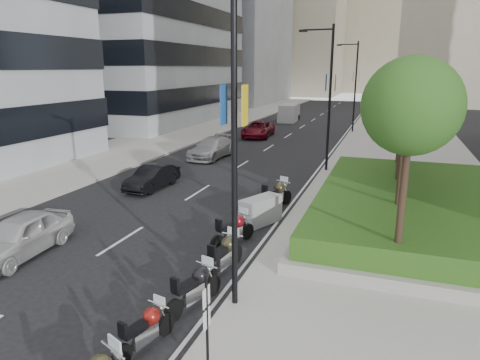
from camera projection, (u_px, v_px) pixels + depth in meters
The scene contains 29 objects.
ground at pixel (85, 298), 12.46m from camera, with size 160.00×160.00×0.00m, color black.
sidewalk_right at pixel (402, 144), 36.87m from camera, with size 10.00×100.00×0.15m, color #9E9B93.
sidewalk_left at pixel (183, 132), 43.66m from camera, with size 8.00×100.00×0.15m, color #9E9B93.
lane_edge at pixel (339, 142), 38.60m from camera, with size 0.12×100.00×0.01m, color silver.
lane_centre at pixel (283, 139), 40.28m from camera, with size 0.12×100.00×0.01m, color silver.
building_grey_far at pixel (220, 21), 80.18m from camera, with size 22.00×26.00×30.00m, color gray.
building_cream_left at pixel (288, 23), 105.08m from camera, with size 26.00×24.00×34.00m, color #B7AD93.
building_cream_centre at pixel (377, 20), 116.34m from camera, with size 30.00×24.00×38.00m, color #B7AD93.
planter at pixel (432, 216), 18.25m from camera, with size 10.00×14.00×0.40m, color gray.
hedge at pixel (434, 203), 18.10m from camera, with size 9.40×13.40×0.80m, color #173F12.
tree_0 at pixel (412, 107), 11.97m from camera, with size 2.80×2.80×6.30m.
tree_1 at pixel (408, 98), 15.62m from camera, with size 2.80×2.80×6.30m.
tree_2 at pixel (406, 92), 19.27m from camera, with size 2.80×2.80×6.30m.
tree_3 at pixel (404, 88), 22.91m from camera, with size 2.80×2.80×6.30m.
lamp_post_0 at pixel (228, 126), 10.74m from camera, with size 2.34×0.45×9.00m.
lamp_post_1 at pixel (328, 92), 26.23m from camera, with size 2.34×0.45×9.00m.
lamp_post_2 at pixel (354, 82), 42.64m from camera, with size 2.34×0.45×9.00m.
parking_sign at pixel (207, 323), 8.71m from camera, with size 0.06×0.32×2.50m.
motorcycle_1 at pixel (146, 329), 10.06m from camera, with size 0.72×1.96×0.99m.
motorcycle_2 at pixel (195, 288), 11.83m from camera, with size 0.88×2.19×1.11m.
motorcycle_3 at pixel (225, 255), 13.83m from camera, with size 0.78×2.34×1.16m.
motorcycle_4 at pixel (234, 230), 16.03m from camera, with size 1.08×2.14×1.13m.
motorcycle_5 at pixel (261, 211), 18.21m from camera, with size 1.52×2.09×1.18m.
motorcycle_6 at pixel (276, 195), 20.20m from camera, with size 1.17×2.34×1.23m.
car_a at pixel (20, 236), 15.12m from camera, with size 1.74×4.32×1.47m, color silver.
car_b at pixel (152, 177), 23.56m from camera, with size 1.35×3.88×1.28m, color black.
car_c at pixel (212, 148), 31.63m from camera, with size 2.09×5.13×1.49m, color #B4B4B6.
car_d at pixel (258, 129), 41.16m from camera, with size 2.46×5.33×1.48m, color maroon.
delivery_van at pixel (289, 114), 52.89m from camera, with size 2.18×5.08×2.09m.
Camera 1 is at (8.00, -9.01, 6.50)m, focal length 32.00 mm.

